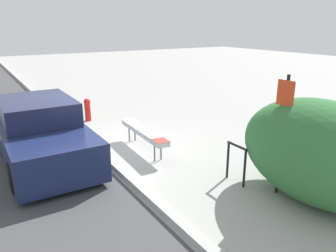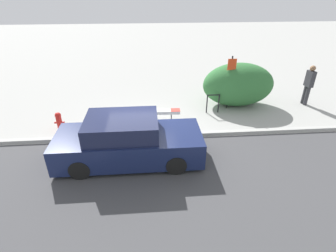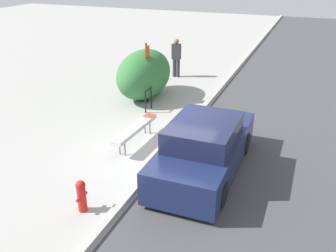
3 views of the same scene
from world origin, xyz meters
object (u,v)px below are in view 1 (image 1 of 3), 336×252
bench (144,132)px  parked_car_near (41,133)px  bike_rack (236,160)px  fire_hydrant (88,109)px  sign_post (283,125)px

bench → parked_car_near: 2.49m
bike_rack → bench: bearing=-163.7°
bench → bike_rack: bike_rack is taller
bench → parked_car_near: size_ratio=0.51×
bench → fire_hydrant: fire_hydrant is taller
bike_rack → sign_post: bearing=26.6°
sign_post → fire_hydrant: 6.99m
bench → sign_post: (3.35, 1.13, 0.90)m
bike_rack → fire_hydrant: bearing=-169.5°
parked_car_near → bike_rack: bearing=43.0°
sign_post → parked_car_near: bearing=-139.7°
bike_rack → parked_car_near: 4.60m
bike_rack → fire_hydrant: size_ratio=1.08×
sign_post → fire_hydrant: bearing=-167.5°
bench → bike_rack: 2.71m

